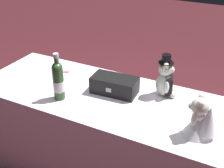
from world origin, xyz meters
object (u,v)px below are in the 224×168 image
at_px(teddy_bear_bride, 201,119).
at_px(gift_case_black, 115,85).
at_px(teddy_bear_groom, 166,79).
at_px(champagne_bottle, 58,80).
at_px(signing_pen, 61,72).

height_order(teddy_bear_bride, gift_case_black, teddy_bear_bride).
bearing_deg(teddy_bear_groom, gift_case_black, -158.12).
bearing_deg(teddy_bear_groom, champagne_bottle, -149.27).
height_order(signing_pen, gift_case_black, gift_case_black).
relative_size(teddy_bear_groom, champagne_bottle, 0.91).
bearing_deg(champagne_bottle, teddy_bear_groom, 30.73).
bearing_deg(gift_case_black, teddy_bear_groom, 21.88).
distance_m(teddy_bear_groom, champagne_bottle, 0.71).
xyz_separation_m(signing_pen, gift_case_black, (0.51, -0.08, 0.05)).
relative_size(teddy_bear_bride, champagne_bottle, 0.75).
height_order(teddy_bear_groom, teddy_bear_bride, teddy_bear_groom).
relative_size(champagne_bottle, signing_pen, 2.63).
distance_m(champagne_bottle, gift_case_black, 0.38).
height_order(teddy_bear_bride, champagne_bottle, champagne_bottle).
xyz_separation_m(champagne_bottle, signing_pen, (-0.22, 0.32, -0.13)).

